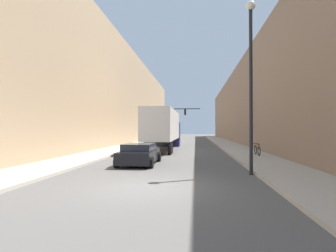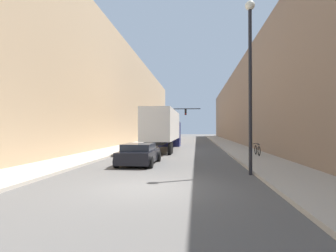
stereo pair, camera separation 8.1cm
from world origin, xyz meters
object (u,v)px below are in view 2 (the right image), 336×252
object	(u,v)px
semi_truck	(164,128)
sedan_car	(139,154)
parked_bicycle	(257,150)
street_lamp	(250,66)
traffic_signal_gantry	(168,118)

from	to	relation	value
semi_truck	sedan_car	xyz separation A→B (m)	(-0.11, -11.46, -1.61)
sedan_car	parked_bicycle	xyz separation A→B (m)	(8.00, 4.91, -0.09)
street_lamp	parked_bicycle	xyz separation A→B (m)	(2.08, 7.94, -4.54)
sedan_car	traffic_signal_gantry	size ratio (longest dim) A/B	0.62
semi_truck	parked_bicycle	size ratio (longest dim) A/B	7.42
semi_truck	sedan_car	size ratio (longest dim) A/B	3.13
sedan_car	parked_bicycle	size ratio (longest dim) A/B	2.37
traffic_signal_gantry	parked_bicycle	world-z (taller)	traffic_signal_gantry
semi_truck	parked_bicycle	bearing A→B (deg)	-39.74
sedan_car	traffic_signal_gantry	world-z (taller)	traffic_signal_gantry
traffic_signal_gantry	parked_bicycle	xyz separation A→B (m)	(9.05, -20.16, -3.38)
semi_truck	sedan_car	distance (m)	11.58
semi_truck	parked_bicycle	distance (m)	10.40
traffic_signal_gantry	street_lamp	world-z (taller)	street_lamp
semi_truck	street_lamp	bearing A→B (deg)	-68.18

